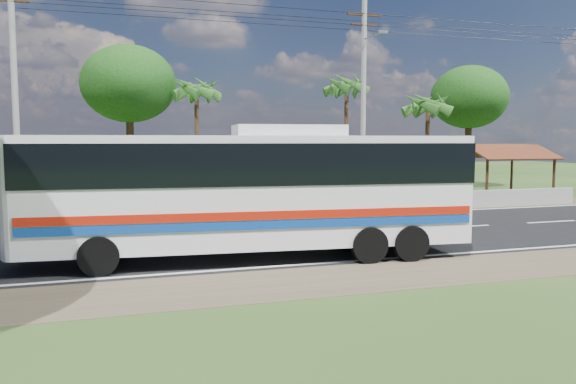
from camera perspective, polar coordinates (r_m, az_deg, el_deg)
name	(u,v)px	position (r m, az deg, el deg)	size (l,w,h in m)	color
ground	(363,232)	(21.98, 7.64, -4.10)	(120.00, 120.00, 0.00)	#254017
road	(363,232)	(21.98, 7.64, -4.07)	(120.00, 16.00, 0.03)	black
house	(287,155)	(34.19, -0.12, 3.73)	(12.40, 10.00, 5.00)	tan
waiting_shed	(501,154)	(35.88, 20.82, 3.60)	(5.20, 4.48, 3.35)	#3A2415
concrete_barrier	(519,197)	(33.14, 22.45, -0.51)	(7.00, 0.30, 0.90)	#9E9E99
utility_poles	(357,96)	(28.78, 7.07, 9.63)	(32.80, 2.22, 11.00)	#9E9E99
palm_near	(428,105)	(35.97, 14.05, 8.54)	(2.80, 2.80, 6.70)	#47301E
palm_mid	(347,86)	(38.45, 5.98, 10.61)	(2.80, 2.80, 8.20)	#47301E
palm_far	(196,90)	(36.13, -9.30, 10.15)	(2.80, 2.80, 7.70)	#47301E
tree_behind_house	(129,84)	(37.79, -15.87, 10.47)	(6.00, 6.00, 9.61)	#47301E
tree_behind_shed	(469,98)	(43.78, 17.94, 9.11)	(5.60, 5.60, 9.02)	#47301E
coach_bus	(253,183)	(16.69, -3.56, 0.91)	(13.13, 3.96, 4.01)	silver
motorcycle	(315,201)	(28.95, 2.73, -0.87)	(0.62, 1.77, 0.93)	black
person	(446,193)	(30.14, 15.80, -0.05)	(0.63, 0.42, 1.74)	#1B4897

